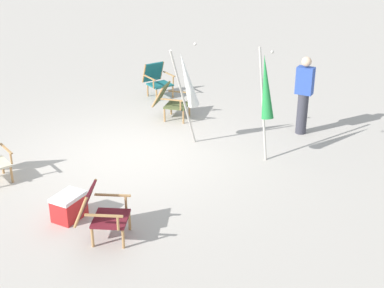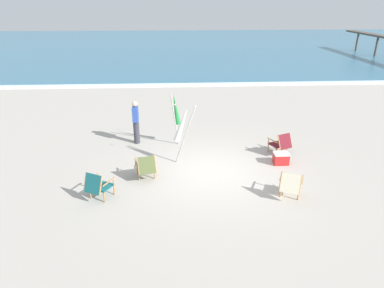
{
  "view_description": "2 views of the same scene",
  "coord_description": "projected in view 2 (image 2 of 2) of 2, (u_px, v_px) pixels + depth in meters",
  "views": [
    {
      "loc": [
        7.6,
        5.39,
        4.34
      ],
      "look_at": [
        0.01,
        1.34,
        0.52
      ],
      "focal_mm": 50.0,
      "sensor_mm": 36.0,
      "label": 1
    },
    {
      "loc": [
        -1.19,
        -9.54,
        5.03
      ],
      "look_at": [
        -0.62,
        0.54,
        0.75
      ],
      "focal_mm": 32.0,
      "sensor_mm": 36.0,
      "label": 2
    }
  ],
  "objects": [
    {
      "name": "umbrella_furled_white",
      "position": [
        182.0,
        125.0,
        10.9
      ],
      "size": [
        0.76,
        0.36,
        2.03
      ],
      "color": "#B7B2A8",
      "rests_on": "ground"
    },
    {
      "name": "beach_chair_back_left",
      "position": [
        146.0,
        166.0,
        10.23
      ],
      "size": [
        0.72,
        0.86,
        0.78
      ],
      "color": "#515B33",
      "rests_on": "ground"
    },
    {
      "name": "sea",
      "position": [
        182.0,
        45.0,
        40.42
      ],
      "size": [
        80.0,
        40.0,
        0.1
      ],
      "primitive_type": "cube",
      "color": "teal",
      "rests_on": "ground"
    },
    {
      "name": "beach_chair_back_right",
      "position": [
        98.0,
        185.0,
        9.17
      ],
      "size": [
        0.82,
        0.87,
        0.82
      ],
      "color": "#196066",
      "rests_on": "ground"
    },
    {
      "name": "ground_plane",
      "position": [
        213.0,
        172.0,
        10.8
      ],
      "size": [
        80.0,
        80.0,
        0.0
      ],
      "primitive_type": "plane",
      "color": "#B2AAA0"
    },
    {
      "name": "umbrella_furled_green",
      "position": [
        176.0,
        110.0,
        12.27
      ],
      "size": [
        0.45,
        0.5,
        2.09
      ],
      "color": "#B7B2A8",
      "rests_on": "ground"
    },
    {
      "name": "cooler_box",
      "position": [
        281.0,
        158.0,
        11.26
      ],
      "size": [
        0.49,
        0.35,
        0.4
      ],
      "color": "red",
      "rests_on": "ground"
    },
    {
      "name": "beach_chair_front_left",
      "position": [
        291.0,
        184.0,
        9.25
      ],
      "size": [
        0.84,
        0.93,
        0.78
      ],
      "color": "beige",
      "rests_on": "ground"
    },
    {
      "name": "person_near_chairs",
      "position": [
        136.0,
        122.0,
        12.66
      ],
      "size": [
        0.22,
        0.34,
        1.63
      ],
      "color": "#383842",
      "rests_on": "ground"
    },
    {
      "name": "surf_band",
      "position": [
        192.0,
        84.0,
        21.77
      ],
      "size": [
        80.0,
        1.1,
        0.06
      ],
      "primitive_type": "cube",
      "color": "white",
      "rests_on": "ground"
    },
    {
      "name": "beach_chair_front_right",
      "position": [
        281.0,
        143.0,
        11.86
      ],
      "size": [
        0.81,
        0.88,
        0.81
      ],
      "color": "maroon",
      "rests_on": "ground"
    }
  ]
}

